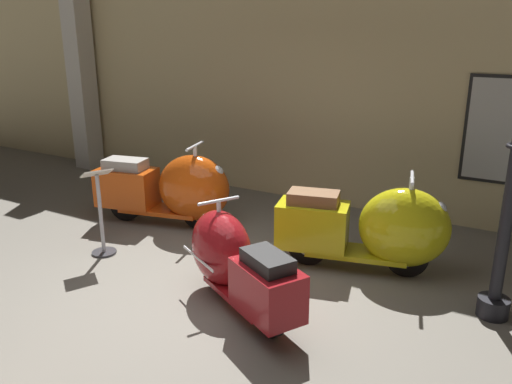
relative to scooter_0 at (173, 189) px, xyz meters
name	(u,v)px	position (x,y,z in m)	size (l,w,h in m)	color
ground_plane	(186,302)	(1.35, -1.54, -0.51)	(60.00, 60.00, 0.00)	slate
showroom_back_wall	(322,83)	(1.20, 1.95, 1.24)	(18.00, 0.63, 3.50)	#CCB784
scooter_0	(173,189)	(0.00, 0.00, 0.00)	(1.89, 0.91, 1.11)	black
scooter_1	(234,261)	(1.76, -1.32, -0.07)	(1.59, 1.16, 0.96)	black
scooter_2	(375,228)	(2.69, -0.01, -0.01)	(1.86, 0.93, 1.09)	black
info_stanchion	(101,219)	(-0.16, -1.11, -0.08)	(0.34, 0.39, 1.02)	#333338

